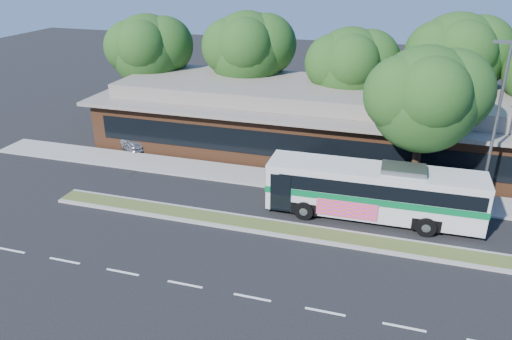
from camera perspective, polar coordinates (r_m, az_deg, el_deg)
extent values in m
plane|color=black|center=(25.00, 3.05, -7.59)|extent=(120.00, 120.00, 0.00)
cube|color=#3A4C20|center=(25.46, 3.38, -6.78)|extent=(26.00, 1.10, 0.15)
cube|color=gray|center=(30.50, 6.02, -1.50)|extent=(44.00, 2.60, 0.12)
cube|color=black|center=(40.56, -18.66, 3.75)|extent=(14.00, 12.00, 0.01)
cube|color=brown|center=(35.99, 8.24, 5.01)|extent=(32.00, 10.00, 3.20)
cube|color=gray|center=(35.49, 8.40, 7.64)|extent=(33.20, 11.20, 0.24)
cube|color=gray|center=(35.32, 8.46, 8.62)|extent=(30.00, 8.00, 1.00)
cube|color=black|center=(31.28, 6.72, 2.39)|extent=(30.00, 0.06, 1.60)
cylinder|color=slate|center=(28.46, 25.58, 4.00)|extent=(0.16, 0.16, 9.00)
cube|color=slate|center=(27.40, 26.41, 12.99)|extent=(0.90, 0.18, 0.14)
cylinder|color=black|center=(42.44, -11.83, 8.18)|extent=(0.44, 0.44, 3.99)
sphere|color=#193F15|center=(41.64, -12.26, 13.13)|extent=(5.80, 5.80, 5.80)
sphere|color=#193F15|center=(41.33, -10.39, 13.86)|extent=(4.52, 4.52, 4.52)
cylinder|color=black|center=(40.19, -0.96, 7.97)|extent=(0.44, 0.44, 4.20)
sphere|color=#193F15|center=(39.32, -1.00, 13.45)|extent=(6.00, 6.00, 6.00)
sphere|color=#193F15|center=(39.27, 1.13, 14.15)|extent=(4.68, 4.68, 4.68)
cylinder|color=black|center=(37.67, 10.28, 6.18)|extent=(0.44, 0.44, 3.78)
sphere|color=#193F15|center=(36.78, 10.68, 11.49)|extent=(5.60, 5.60, 5.60)
sphere|color=#193F15|center=(36.99, 12.80, 12.09)|extent=(4.37, 4.37, 4.37)
cylinder|color=black|center=(38.44, 20.94, 5.83)|extent=(0.44, 0.44, 4.41)
sphere|color=#193F15|center=(37.51, 21.85, 11.73)|extent=(6.20, 6.20, 6.20)
sphere|color=#193F15|center=(38.02, 24.05, 12.30)|extent=(4.84, 4.84, 4.84)
cube|color=silver|center=(26.62, 13.24, -2.33)|extent=(11.01, 2.51, 2.52)
cube|color=black|center=(26.41, 13.93, -1.41)|extent=(10.13, 2.55, 0.76)
cube|color=silver|center=(26.15, 13.47, -0.06)|extent=(11.03, 2.53, 0.24)
cube|color=#046230|center=(26.66, 13.22, -2.48)|extent=(11.06, 2.57, 0.35)
cube|color=black|center=(27.19, 1.70, -0.41)|extent=(0.09, 2.05, 1.56)
cube|color=black|center=(26.81, 25.13, -2.46)|extent=(0.09, 1.91, 1.01)
cube|color=#BB37B9|center=(25.90, 10.30, -4.46)|extent=(3.11, 0.10, 0.91)
cube|color=slate|center=(26.06, 16.52, 0.08)|extent=(2.22, 1.50, 0.27)
cylinder|color=black|center=(26.38, 5.51, -4.63)|extent=(1.01, 0.35, 1.01)
cylinder|color=black|center=(28.40, 6.40, -2.51)|extent=(1.01, 0.35, 1.01)
cylinder|color=black|center=(26.16, 18.86, -6.17)|extent=(1.01, 0.35, 1.01)
cylinder|color=black|center=(28.19, 18.76, -3.92)|extent=(1.01, 0.35, 1.01)
imported|color=#ADAEB4|center=(37.68, -14.88, 3.90)|extent=(5.44, 3.76, 1.46)
cylinder|color=black|center=(29.11, 17.75, 0.51)|extent=(0.44, 0.44, 4.13)
sphere|color=#193F15|center=(27.93, 18.70, 7.63)|extent=(5.67, 5.67, 5.67)
sphere|color=#193F15|center=(28.30, 21.41, 8.41)|extent=(4.42, 4.42, 4.42)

